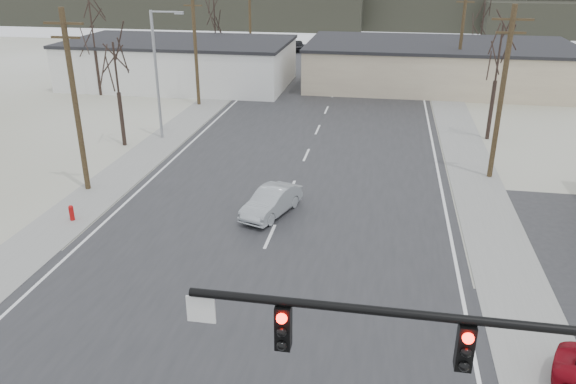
# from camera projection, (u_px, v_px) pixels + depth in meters

# --- Properties ---
(ground) EXTENTS (140.00, 140.00, 0.00)m
(ground) POSITION_uv_depth(u_px,v_px,m) (223.00, 342.00, 19.51)
(ground) COLOR silver
(ground) RESTS_ON ground
(main_road) EXTENTS (18.00, 110.00, 0.05)m
(main_road) POSITION_uv_depth(u_px,v_px,m) (294.00, 183.00, 33.10)
(main_road) COLOR #242426
(main_road) RESTS_ON ground
(cross_road) EXTENTS (90.00, 10.00, 0.04)m
(cross_road) POSITION_uv_depth(u_px,v_px,m) (223.00, 342.00, 19.50)
(cross_road) COLOR #242426
(cross_road) RESTS_ON ground
(sidewalk_left) EXTENTS (3.00, 90.00, 0.06)m
(sidewalk_left) POSITION_uv_depth(u_px,v_px,m) (157.00, 146.00, 39.33)
(sidewalk_left) COLOR gray
(sidewalk_left) RESTS_ON ground
(sidewalk_right) EXTENTS (3.00, 90.00, 0.06)m
(sidewalk_right) POSITION_uv_depth(u_px,v_px,m) (470.00, 165.00, 35.92)
(sidewalk_right) COLOR gray
(sidewalk_right) RESTS_ON ground
(fire_hydrant) EXTENTS (0.24, 0.24, 0.87)m
(fire_hydrant) POSITION_uv_depth(u_px,v_px,m) (72.00, 213.00, 28.22)
(fire_hydrant) COLOR #A50C0C
(fire_hydrant) RESTS_ON ground
(building_left_far) EXTENTS (22.30, 12.30, 4.50)m
(building_left_far) POSITION_uv_depth(u_px,v_px,m) (180.00, 62.00, 57.46)
(building_left_far) COLOR silver
(building_left_far) RESTS_ON ground
(building_right_far) EXTENTS (26.30, 14.30, 4.30)m
(building_right_far) POSITION_uv_depth(u_px,v_px,m) (438.00, 64.00, 56.95)
(building_right_far) COLOR #C1B394
(building_right_far) RESTS_ON ground
(upole_left_b) EXTENTS (2.20, 0.30, 10.00)m
(upole_left_b) POSITION_uv_depth(u_px,v_px,m) (75.00, 100.00, 30.20)
(upole_left_b) COLOR #483921
(upole_left_b) RESTS_ON ground
(upole_left_c) EXTENTS (2.20, 0.30, 10.00)m
(upole_left_c) POSITION_uv_depth(u_px,v_px,m) (195.00, 45.00, 48.33)
(upole_left_c) COLOR #483921
(upole_left_c) RESTS_ON ground
(upole_left_d) EXTENTS (2.20, 0.30, 10.00)m
(upole_left_d) POSITION_uv_depth(u_px,v_px,m) (250.00, 21.00, 66.46)
(upole_left_d) COLOR #483921
(upole_left_d) RESTS_ON ground
(upole_right_a) EXTENTS (2.20, 0.30, 10.00)m
(upole_right_a) POSITION_uv_depth(u_px,v_px,m) (502.00, 92.00, 31.94)
(upole_right_a) COLOR #483921
(upole_right_a) RESTS_ON ground
(upole_right_b) EXTENTS (2.20, 0.30, 10.00)m
(upole_right_b) POSITION_uv_depth(u_px,v_px,m) (461.00, 39.00, 51.88)
(upole_right_b) COLOR #483921
(upole_right_b) RESTS_ON ground
(streetlight_main) EXTENTS (2.40, 0.25, 9.00)m
(streetlight_main) POSITION_uv_depth(u_px,v_px,m) (159.00, 69.00, 39.20)
(streetlight_main) COLOR gray
(streetlight_main) RESTS_ON ground
(tree_left_near) EXTENTS (3.30, 3.30, 7.35)m
(tree_left_near) POSITION_uv_depth(u_px,v_px,m) (116.00, 71.00, 37.69)
(tree_left_near) COLOR #33241F
(tree_left_near) RESTS_ON ground
(tree_right_mid) EXTENTS (3.74, 3.74, 8.33)m
(tree_right_mid) POSITION_uv_depth(u_px,v_px,m) (499.00, 57.00, 38.76)
(tree_right_mid) COLOR #33241F
(tree_right_mid) RESTS_ON ground
(tree_left_far) EXTENTS (3.96, 3.96, 8.82)m
(tree_left_far) POSITION_uv_depth(u_px,v_px,m) (214.00, 16.00, 61.01)
(tree_left_far) COLOR #33241F
(tree_left_far) RESTS_ON ground
(tree_right_far) EXTENTS (3.52, 3.52, 7.84)m
(tree_right_far) POSITION_uv_depth(u_px,v_px,m) (483.00, 22.00, 62.06)
(tree_right_far) COLOR #33241F
(tree_right_far) RESTS_ON ground
(tree_left_mid) EXTENTS (3.96, 3.96, 8.82)m
(tree_left_mid) POSITION_uv_depth(u_px,v_px,m) (92.00, 27.00, 51.41)
(tree_left_mid) COLOR #33241F
(tree_left_mid) RESTS_ON ground
(hill_left) EXTENTS (70.00, 18.00, 7.00)m
(hill_left) POSITION_uv_depth(u_px,v_px,m) (180.00, 5.00, 107.17)
(hill_left) COLOR #333026
(hill_left) RESTS_ON ground
(hill_center) EXTENTS (80.00, 18.00, 9.00)m
(hill_center) POSITION_uv_depth(u_px,v_px,m) (448.00, 2.00, 102.37)
(hill_center) COLOR #333026
(hill_center) RESTS_ON ground
(sedan_crossing) EXTENTS (2.74, 4.44, 1.38)m
(sedan_crossing) POSITION_uv_depth(u_px,v_px,m) (271.00, 202.00, 28.80)
(sedan_crossing) COLOR #91969A
(sedan_crossing) RESTS_ON main_road
(car_far_a) EXTENTS (2.89, 5.34, 1.47)m
(car_far_a) POSITION_uv_depth(u_px,v_px,m) (324.00, 77.00, 57.96)
(car_far_a) COLOR black
(car_far_a) RESTS_ON main_road
(car_far_b) EXTENTS (2.52, 4.42, 1.42)m
(car_far_b) POSITION_uv_depth(u_px,v_px,m) (298.00, 46.00, 77.94)
(car_far_b) COLOR black
(car_far_b) RESTS_ON main_road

